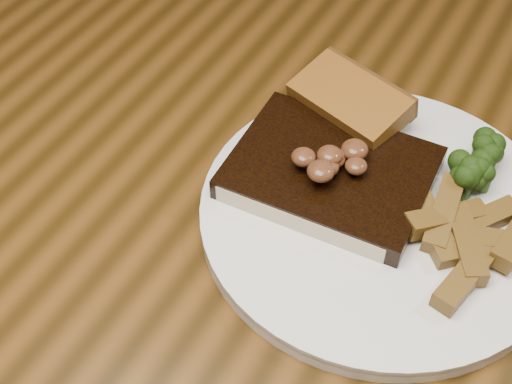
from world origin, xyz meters
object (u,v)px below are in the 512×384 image
plate (379,215)px  steak (330,174)px  chair_far (367,14)px  garlic_bread (347,117)px  potato_wedges (472,237)px  dining_table (259,269)px

plate → steak: size_ratio=1.83×
chair_far → steak: 0.76m
garlic_bread → potato_wedges: potato_wedges is taller
chair_far → steak: size_ratio=5.17×
dining_table → potato_wedges: (0.17, 0.04, 0.12)m
dining_table → garlic_bread: garlic_bread is taller
dining_table → garlic_bread: bearing=76.4°
plate → garlic_bread: (-0.07, 0.08, 0.02)m
chair_far → potato_wedges: size_ratio=9.21×
chair_far → potato_wedges: bearing=110.9°
dining_table → chair_far: 0.75m
chair_far → steak: bearing=101.7°
dining_table → plate: size_ratio=5.26×
plate → garlic_bread: size_ratio=2.91×
plate → potato_wedges: (0.08, -0.00, 0.02)m
dining_table → potato_wedges: potato_wedges is taller
chair_far → potato_wedges: (0.34, -0.67, 0.30)m
plate → potato_wedges: bearing=-0.4°
potato_wedges → plate: bearing=179.6°
steak → garlic_bread: size_ratio=1.60×
plate → chair_far: bearing=111.2°
dining_table → steak: 0.13m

